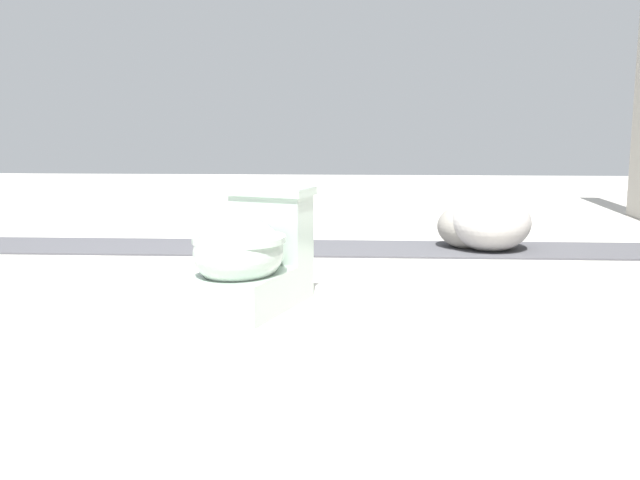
# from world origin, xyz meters

# --- Properties ---
(ground_plane) EXTENTS (14.00, 14.00, 0.00)m
(ground_plane) POSITION_xyz_m (0.00, 0.00, 0.00)
(ground_plane) COLOR beige
(gravel_strip) EXTENTS (0.56, 8.00, 0.01)m
(gravel_strip) POSITION_xyz_m (-1.25, 0.50, 0.01)
(gravel_strip) COLOR #4C4C51
(gravel_strip) RESTS_ON ground
(toilet) EXTENTS (0.72, 0.55, 0.52)m
(toilet) POSITION_xyz_m (0.18, -0.13, 0.22)
(toilet) COLOR #B2C6B7
(toilet) RESTS_ON ground
(boulder_near) EXTENTS (0.67, 0.68, 0.35)m
(boulder_near) POSITION_xyz_m (-1.25, 1.14, 0.18)
(boulder_near) COLOR #B7B2AD
(boulder_near) RESTS_ON ground
(boulder_far) EXTENTS (0.43, 0.41, 0.28)m
(boulder_far) POSITION_xyz_m (-1.33, 1.01, 0.14)
(boulder_far) COLOR gray
(boulder_far) RESTS_ON ground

